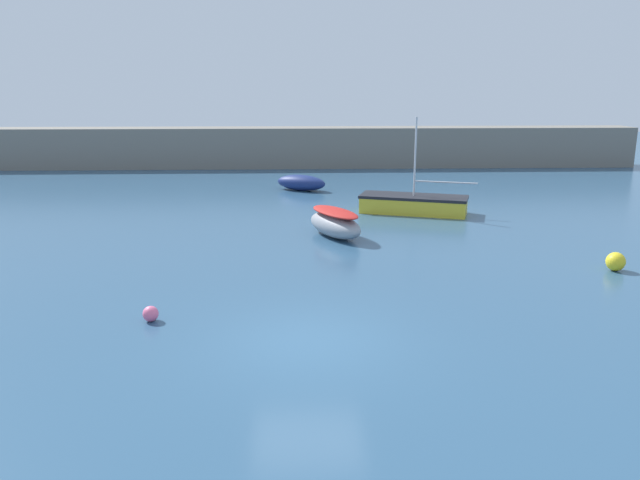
# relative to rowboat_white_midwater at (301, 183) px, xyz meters

# --- Properties ---
(ground_plane) EXTENTS (120.00, 120.00, 0.20)m
(ground_plane) POSITION_rel_rowboat_white_midwater_xyz_m (-0.07, -19.92, -0.51)
(ground_plane) COLOR #2D5170
(harbor_breakwater) EXTENTS (45.13, 2.44, 2.65)m
(harbor_breakwater) POSITION_rel_rowboat_white_midwater_xyz_m (-0.07, 9.64, 0.91)
(harbor_breakwater) COLOR slate
(harbor_breakwater) RESTS_ON ground_plane
(rowboat_white_midwater) EXTENTS (3.00, 2.40, 0.82)m
(rowboat_white_midwater) POSITION_rel_rowboat_white_midwater_xyz_m (0.00, 0.00, 0.00)
(rowboat_white_midwater) COLOR navy
(rowboat_white_midwater) RESTS_ON ground_plane
(rowboat_with_red_cover) EXTENTS (2.41, 3.26, 1.04)m
(rowboat_with_red_cover) POSITION_rel_rowboat_white_midwater_xyz_m (1.14, -10.33, 0.11)
(rowboat_with_red_cover) COLOR gray
(rowboat_with_red_cover) RESTS_ON ground_plane
(sailboat_short_mast) EXTENTS (4.96, 2.99, 4.13)m
(sailboat_short_mast) POSITION_rel_rowboat_white_midwater_xyz_m (4.83, -6.16, -0.01)
(sailboat_short_mast) COLOR yellow
(sailboat_short_mast) RESTS_ON ground_plane
(mooring_buoy_pink) EXTENTS (0.37, 0.37, 0.37)m
(mooring_buoy_pink) POSITION_rel_rowboat_white_midwater_xyz_m (-3.76, -18.60, -0.22)
(mooring_buoy_pink) COLOR #EA668C
(mooring_buoy_pink) RESTS_ON ground_plane
(mooring_buoy_yellow) EXTENTS (0.57, 0.57, 0.57)m
(mooring_buoy_yellow) POSITION_rel_rowboat_white_midwater_xyz_m (9.31, -14.98, -0.13)
(mooring_buoy_yellow) COLOR yellow
(mooring_buoy_yellow) RESTS_ON ground_plane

